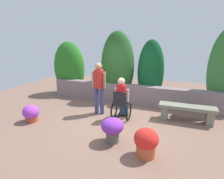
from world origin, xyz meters
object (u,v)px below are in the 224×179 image
(stone_bench, at_px, (187,111))
(person_standing_companion, at_px, (99,85))
(person_in_wheelchair, at_px, (122,100))
(flower_pot_terracotta_by_wall, at_px, (31,113))
(flower_pot_purple_near, at_px, (112,128))
(flower_pot_red_accent, at_px, (146,142))

(stone_bench, relative_size, person_standing_companion, 0.96)
(person_in_wheelchair, xyz_separation_m, flower_pot_terracotta_by_wall, (-2.51, -1.17, -0.36))
(flower_pot_terracotta_by_wall, bearing_deg, person_standing_companion, 38.35)
(stone_bench, distance_m, flower_pot_purple_near, 2.55)
(person_in_wheelchair, distance_m, person_standing_companion, 0.92)
(stone_bench, xyz_separation_m, flower_pot_terracotta_by_wall, (-4.42, -1.67, -0.07))
(flower_pot_purple_near, bearing_deg, flower_pot_terracotta_by_wall, 175.14)
(person_standing_companion, relative_size, flower_pot_terracotta_by_wall, 3.23)
(flower_pot_terracotta_by_wall, bearing_deg, stone_bench, 20.72)
(flower_pot_terracotta_by_wall, distance_m, flower_pot_red_accent, 3.64)
(stone_bench, bearing_deg, flower_pot_red_accent, -112.27)
(stone_bench, relative_size, flower_pot_purple_near, 2.66)
(flower_pot_purple_near, relative_size, flower_pot_red_accent, 0.96)
(stone_bench, distance_m, flower_pot_red_accent, 2.35)
(person_in_wheelchair, height_order, flower_pot_red_accent, person_in_wheelchair)
(person_in_wheelchair, height_order, flower_pot_purple_near, person_in_wheelchair)
(stone_bench, bearing_deg, person_in_wheelchair, -167.10)
(person_standing_companion, height_order, flower_pot_purple_near, person_standing_companion)
(person_in_wheelchair, bearing_deg, flower_pot_terracotta_by_wall, -155.84)
(person_in_wheelchair, relative_size, flower_pot_purple_near, 2.16)
(stone_bench, bearing_deg, flower_pot_terracotta_by_wall, -161.01)
(person_standing_companion, xyz_separation_m, flower_pot_red_accent, (1.92, -1.85, -0.65))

